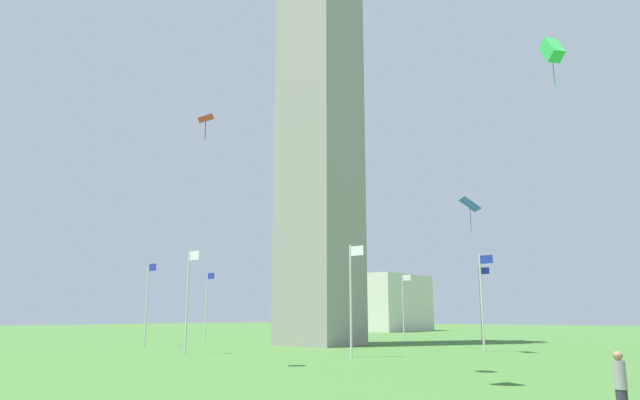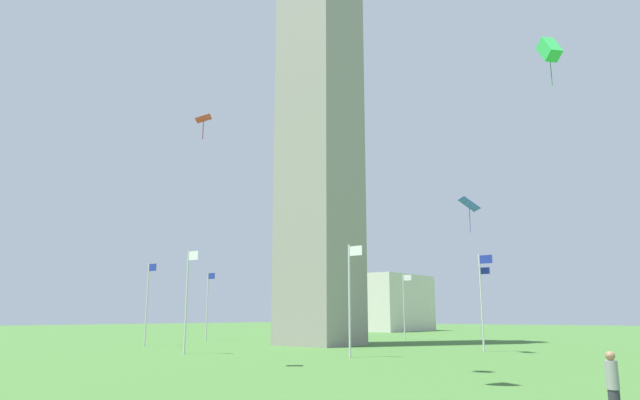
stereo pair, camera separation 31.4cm
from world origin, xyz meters
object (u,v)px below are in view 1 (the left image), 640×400
object	(u,v)px
flagpole_sw	(147,300)
kite_red_diamond	(206,119)
kite_blue_diamond	(470,205)
kite_green_box	(552,50)
flagpole_n	(482,297)
obelisk_monument	(320,51)
distant_building	(358,303)
flagpole_s	(207,302)
flagpole_w	(188,296)
person_gray_shirt	(621,386)
flagpole_se	(303,304)
flagpole_ne	(481,301)
flagpole_e	(404,303)
flagpole_nw	(352,294)

from	to	relation	value
flagpole_sw	kite_red_diamond	size ratio (longest dim) A/B	5.43
kite_blue_diamond	kite_green_box	distance (m)	16.42
flagpole_n	kite_red_diamond	bearing A→B (deg)	-105.72
obelisk_monument	distant_building	distance (m)	58.08
flagpole_s	flagpole_w	distance (m)	22.10
flagpole_n	flagpole_s	xyz separation A→B (m)	(-31.26, 0.00, 0.00)
obelisk_monument	person_gray_shirt	xyz separation A→B (m)	(29.62, -25.74, -28.13)
flagpole_n	flagpole_w	world-z (taller)	same
obelisk_monument	flagpole_se	world-z (taller)	obelisk_monument
flagpole_ne	kite_red_diamond	bearing A→B (deg)	-93.05
flagpole_s	flagpole_e	bearing A→B (deg)	45.00
obelisk_monument	flagpole_w	distance (m)	29.43
flagpole_ne	flagpole_s	xyz separation A→B (m)	(-26.68, -11.05, 0.00)
flagpole_n	distant_building	size ratio (longest dim) A/B	0.33
obelisk_monument	flagpole_s	distance (m)	29.40
flagpole_sw	kite_red_diamond	world-z (taller)	kite_red_diamond
flagpole_sw	kite_blue_diamond	size ratio (longest dim) A/B	2.82
flagpole_w	kite_red_diamond	bearing A→B (deg)	-37.08
person_gray_shirt	kite_blue_diamond	xyz separation A→B (m)	(-13.56, 23.37, 9.97)
flagpole_se	flagpole_nw	size ratio (longest dim) A/B	1.00
flagpole_ne	distant_building	world-z (taller)	distant_building
flagpole_n	flagpole_se	xyz separation A→B (m)	(-26.68, 11.05, 0.00)
flagpole_se	flagpole_nw	xyz separation A→B (m)	(22.10, -22.10, 0.00)
person_gray_shirt	flagpole_s	bearing A→B (deg)	42.77
flagpole_n	person_gray_shirt	distance (m)	29.44
flagpole_se	flagpole_s	xyz separation A→B (m)	(-4.58, -11.05, 0.00)
distant_building	flagpole_sw	bearing A→B (deg)	-74.83
flagpole_s	flagpole_n	bearing A→B (deg)	-0.00
flagpole_nw	kite_green_box	world-z (taller)	kite_green_box
kite_green_box	kite_red_diamond	world-z (taller)	kite_green_box
flagpole_w	kite_green_box	world-z (taller)	kite_green_box
flagpole_ne	kite_green_box	world-z (taller)	kite_green_box
flagpole_s	kite_green_box	world-z (taller)	kite_green_box
flagpole_se	person_gray_shirt	world-z (taller)	flagpole_se
flagpole_ne	flagpole_s	size ratio (longest dim) A/B	1.00
flagpole_n	flagpole_ne	xyz separation A→B (m)	(-4.58, 11.05, 0.00)
obelisk_monument	flagpole_e	bearing A→B (deg)	89.76
flagpole_se	flagpole_s	size ratio (longest dim) A/B	1.00
obelisk_monument	flagpole_n	bearing A→B (deg)	0.00
flagpole_e	flagpole_sw	bearing A→B (deg)	-112.50
flagpole_ne	flagpole_sw	bearing A→B (deg)	-135.00
flagpole_sw	kite_red_diamond	bearing A→B (deg)	-29.68
flagpole_s	kite_red_diamond	world-z (taller)	kite_red_diamond
kite_blue_diamond	kite_green_box	xyz separation A→B (m)	(9.82, -12.22, 4.90)
obelisk_monument	kite_green_box	world-z (taller)	obelisk_monument
flagpole_s	kite_blue_diamond	size ratio (longest dim) A/B	2.82
flagpole_ne	kite_red_diamond	world-z (taller)	kite_red_diamond
flagpole_w	flagpole_nw	size ratio (longest dim) A/B	1.00
flagpole_e	person_gray_shirt	world-z (taller)	flagpole_e
flagpole_nw	kite_red_diamond	xyz separation A→B (m)	(-1.79, -11.58, 9.34)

